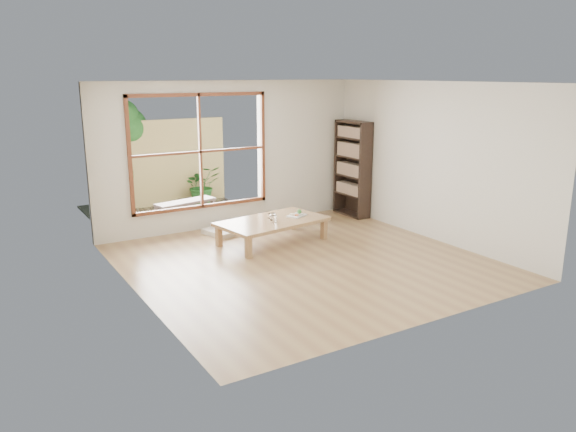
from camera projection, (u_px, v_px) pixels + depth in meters
name	position (u px, v px, depth m)	size (l,w,h in m)	color
ground	(304.00, 261.00, 8.36)	(5.00, 5.00, 0.00)	#A38251
low_table	(272.00, 223.00, 9.22)	(1.89, 1.25, 0.38)	tan
floor_cushion	(224.00, 231.00, 9.81)	(0.58, 0.58, 0.08)	beige
bookshelf	(353.00, 169.00, 10.88)	(0.29, 0.83, 1.84)	#2F211A
glass_tall	(275.00, 219.00, 9.01)	(0.07, 0.07, 0.12)	silver
glass_mid	(273.00, 216.00, 9.22)	(0.07, 0.07, 0.11)	silver
glass_short	(270.00, 216.00, 9.32)	(0.06, 0.06, 0.08)	silver
glass_small	(272.00, 218.00, 9.17)	(0.06, 0.06, 0.08)	silver
food_tray	(297.00, 215.00, 9.46)	(0.37, 0.33, 0.10)	white
deck	(180.00, 216.00, 11.01)	(2.80, 2.00, 0.05)	#393329
garden_bench	(186.00, 204.00, 10.54)	(1.21, 0.57, 0.37)	#2F211A
bamboo_fence	(161.00, 164.00, 11.62)	(2.80, 0.06, 1.80)	tan
shrub_right	(202.00, 185.00, 11.79)	(0.73, 0.64, 0.81)	#286525
shrub_left	(124.00, 194.00, 10.84)	(0.48, 0.38, 0.86)	#286525
garden_tree	(122.00, 129.00, 11.34)	(1.04, 0.85, 2.22)	#4C3D2D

